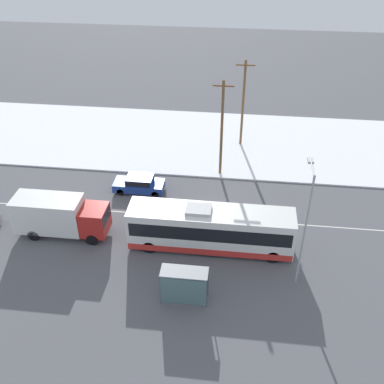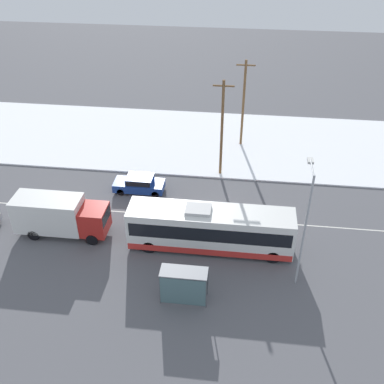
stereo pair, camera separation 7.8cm
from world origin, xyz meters
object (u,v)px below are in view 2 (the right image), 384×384
(sedan_car, at_px, (139,183))
(utility_pole_snowlot, at_px, (243,103))
(city_bus, at_px, (210,229))
(bus_shelter, at_px, (183,283))
(pedestrian_at_stop, at_px, (197,276))
(utility_pole_roadside, at_px, (222,128))
(box_truck, at_px, (59,215))
(streetlamp, at_px, (306,217))

(sedan_car, bearing_deg, utility_pole_snowlot, -131.06)
(city_bus, relative_size, bus_shelter, 3.99)
(sedan_car, distance_m, pedestrian_at_stop, 12.40)
(utility_pole_roadside, xyz_separation_m, utility_pole_snowlot, (1.71, 6.05, -0.09))
(pedestrian_at_stop, relative_size, utility_pole_roadside, 0.18)
(box_truck, bearing_deg, utility_pole_snowlot, 50.80)
(city_bus, bearing_deg, sedan_car, 135.51)
(pedestrian_at_stop, bearing_deg, sedan_car, 120.17)
(city_bus, xyz_separation_m, pedestrian_at_stop, (-0.50, -4.11, -0.69))
(box_truck, height_order, bus_shelter, box_truck)
(box_truck, relative_size, pedestrian_at_stop, 4.34)
(streetlamp, bearing_deg, city_bus, 157.22)
(sedan_car, height_order, pedestrian_at_stop, pedestrian_at_stop)
(bus_shelter, xyz_separation_m, streetlamp, (7.23, 3.02, 3.56))
(sedan_car, xyz_separation_m, utility_pole_snowlot, (8.48, 9.74, 3.80))
(sedan_car, relative_size, bus_shelter, 1.46)
(pedestrian_at_stop, xyz_separation_m, bus_shelter, (-0.70, -1.45, 0.69))
(streetlamp, bearing_deg, sedan_car, 144.38)
(city_bus, bearing_deg, pedestrian_at_stop, -96.90)
(bus_shelter, bearing_deg, pedestrian_at_stop, 64.25)
(city_bus, height_order, sedan_car, city_bus)
(sedan_car, relative_size, streetlamp, 0.51)
(utility_pole_roadside, height_order, utility_pole_snowlot, utility_pole_roadside)
(city_bus, bearing_deg, utility_pole_snowlot, 83.87)
(sedan_car, bearing_deg, utility_pole_roadside, -151.43)
(box_truck, bearing_deg, utility_pole_roadside, 41.36)
(city_bus, xyz_separation_m, box_truck, (-11.39, 0.23, 0.04))
(sedan_car, xyz_separation_m, streetlamp, (12.76, -9.14, 4.43))
(utility_pole_roadside, bearing_deg, utility_pole_snowlot, 74.23)
(city_bus, bearing_deg, streetlamp, -22.78)
(box_truck, distance_m, utility_pole_snowlot, 21.00)
(sedan_car, bearing_deg, pedestrian_at_stop, 120.17)
(city_bus, height_order, utility_pole_snowlot, utility_pole_snowlot)
(pedestrian_at_stop, height_order, utility_pole_roadside, utility_pole_roadside)
(streetlamp, distance_m, utility_pole_roadside, 14.17)
(sedan_car, bearing_deg, streetlamp, 144.38)
(sedan_car, bearing_deg, city_bus, 135.51)
(streetlamp, distance_m, utility_pole_snowlot, 19.37)
(city_bus, distance_m, utility_pole_snowlot, 16.70)
(sedan_car, xyz_separation_m, bus_shelter, (5.53, -12.16, 0.87))
(utility_pole_roadside, relative_size, utility_pole_snowlot, 1.02)
(city_bus, relative_size, utility_pole_roadside, 1.31)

